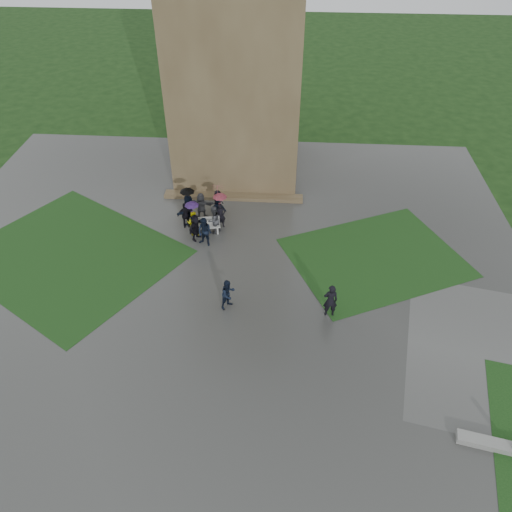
# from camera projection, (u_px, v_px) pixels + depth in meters

# --- Properties ---
(ground) EXTENTS (120.00, 120.00, 0.00)m
(ground) POSITION_uv_depth(u_px,v_px,m) (211.00, 315.00, 24.31)
(ground) COLOR black
(plaza) EXTENTS (34.00, 34.00, 0.02)m
(plaza) POSITION_uv_depth(u_px,v_px,m) (217.00, 287.00, 25.85)
(plaza) COLOR #363633
(plaza) RESTS_ON ground
(lawn_inset_left) EXTENTS (14.10, 13.46, 0.01)m
(lawn_inset_left) POSITION_uv_depth(u_px,v_px,m) (70.00, 256.00, 27.84)
(lawn_inset_left) COLOR #153613
(lawn_inset_left) RESTS_ON plaza
(lawn_inset_right) EXTENTS (11.12, 10.15, 0.01)m
(lawn_inset_right) POSITION_uv_depth(u_px,v_px,m) (375.00, 257.00, 27.72)
(lawn_inset_right) COLOR #153613
(lawn_inset_right) RESTS_ON plaza
(tower) EXTENTS (8.00, 8.00, 18.00)m
(tower) POSITION_uv_depth(u_px,v_px,m) (237.00, 33.00, 30.26)
(tower) COLOR brown
(tower) RESTS_ON ground
(tower_plinth) EXTENTS (9.00, 0.80, 0.22)m
(tower_plinth) POSITION_uv_depth(u_px,v_px,m) (233.00, 196.00, 32.44)
(tower_plinth) COLOR brown
(tower_plinth) RESTS_ON plaza
(bench) EXTENTS (1.76, 0.84, 0.98)m
(bench) POSITION_uv_depth(u_px,v_px,m) (206.00, 225.00, 29.25)
(bench) COLOR beige
(bench) RESTS_ON plaza
(visitor_cluster) EXTENTS (3.01, 4.16, 2.55)m
(visitor_cluster) POSITION_uv_depth(u_px,v_px,m) (202.00, 211.00, 29.36)
(visitor_cluster) COLOR black
(visitor_cluster) RESTS_ON plaza
(pedestrian_mid) EXTENTS (0.88, 0.90, 1.65)m
(pedestrian_mid) POSITION_uv_depth(u_px,v_px,m) (228.00, 294.00, 24.24)
(pedestrian_mid) COLOR black
(pedestrian_mid) RESTS_ON plaza
(pedestrian_near) EXTENTS (0.71, 0.49, 1.87)m
(pedestrian_near) POSITION_uv_depth(u_px,v_px,m) (330.00, 301.00, 23.73)
(pedestrian_near) COLOR black
(pedestrian_near) RESTS_ON plaza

